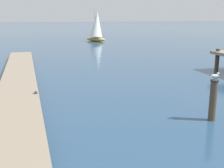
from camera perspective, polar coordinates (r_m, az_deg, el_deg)
floating_dock at (r=17.15m, az=-18.14°, el=1.47°), size 1.91×22.57×0.53m
mooring_piling at (r=10.90m, az=19.61°, el=-2.92°), size 0.30×0.30×1.52m
perched_seagull at (r=10.70m, az=19.95°, el=1.56°), size 0.38×0.15×0.27m
distant_sailboat at (r=43.73m, az=-3.12°, el=11.40°), size 3.06×3.80×4.93m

